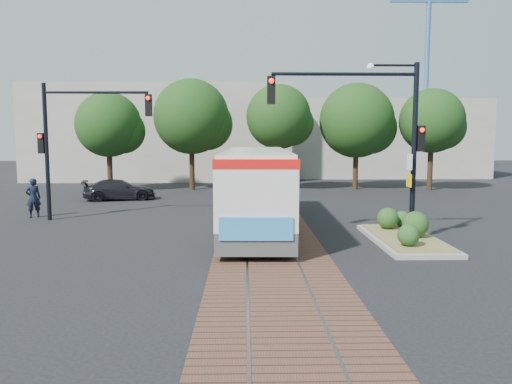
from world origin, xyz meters
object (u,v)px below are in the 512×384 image
at_px(city_bus, 256,184).
at_px(officer, 33,198).
at_px(signal_pole_left, 72,133).
at_px(parked_car, 119,190).
at_px(traffic_island, 404,232).
at_px(signal_pole_main, 380,123).

relative_size(city_bus, officer, 6.57).
height_order(signal_pole_left, parked_car, signal_pole_left).
height_order(city_bus, officer, city_bus).
bearing_deg(traffic_island, parked_car, 137.25).
bearing_deg(signal_pole_main, city_bus, 146.04).
bearing_deg(officer, signal_pole_main, 127.33).
height_order(traffic_island, signal_pole_left, signal_pole_left).
bearing_deg(traffic_island, signal_pole_left, 159.64).
bearing_deg(parked_car, officer, 147.55).
bearing_deg(signal_pole_main, traffic_island, -5.36).
height_order(traffic_island, signal_pole_main, signal_pole_main).
xyz_separation_m(signal_pole_main, parked_car, (-12.04, 11.92, -3.56)).
xyz_separation_m(signal_pole_main, signal_pole_left, (-12.23, 4.80, -0.29)).
bearing_deg(city_bus, signal_pole_left, 167.59).
bearing_deg(city_bus, officer, 166.52).
distance_m(city_bus, signal_pole_left, 8.53).
bearing_deg(signal_pole_left, signal_pole_main, -21.45).
relative_size(signal_pole_left, parked_car, 1.45).
xyz_separation_m(traffic_island, signal_pole_left, (-13.19, 4.89, 3.54)).
distance_m(traffic_island, parked_car, 17.70).
bearing_deg(parked_car, traffic_island, -145.33).
xyz_separation_m(signal_pole_left, parked_car, (0.19, 7.12, -3.26)).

